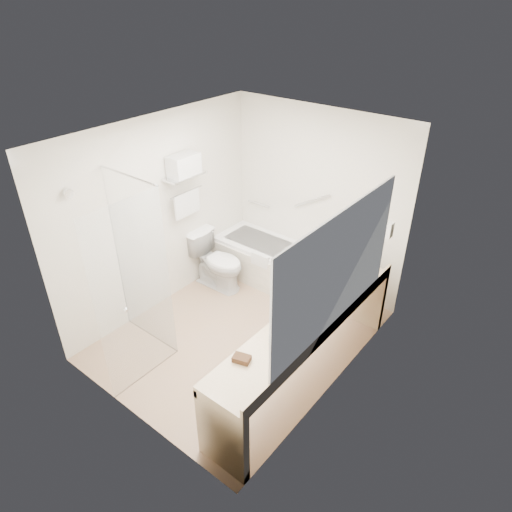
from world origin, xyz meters
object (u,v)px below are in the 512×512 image
Objects in this scene: bathtub at (269,261)px; water_bottle_left at (347,273)px; vanity_counter at (307,335)px; toilet at (218,261)px; amenity_basket at (242,359)px.

bathtub is 7.73× the size of water_bottle_left.
vanity_counter is 3.32× the size of toilet.
toilet is at bearing 138.11° from amenity_basket.
bathtub is 1.71m from water_bottle_left.
bathtub is 2.09m from vanity_counter.
water_bottle_left is at bearing 86.44° from amenity_basket.
vanity_counter is 13.05× the size of water_bottle_left.
amenity_basket is at bearing -93.56° from water_bottle_left.
toilet is at bearing -126.39° from bathtub.
toilet is 2.50m from amenity_basket.
water_bottle_left is at bearing 92.73° from vanity_counter.
water_bottle_left reaches higher than amenity_basket.
vanity_counter is at bearing -113.18° from toilet.
toilet reaches higher than bathtub.
water_bottle_left reaches higher than toilet.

